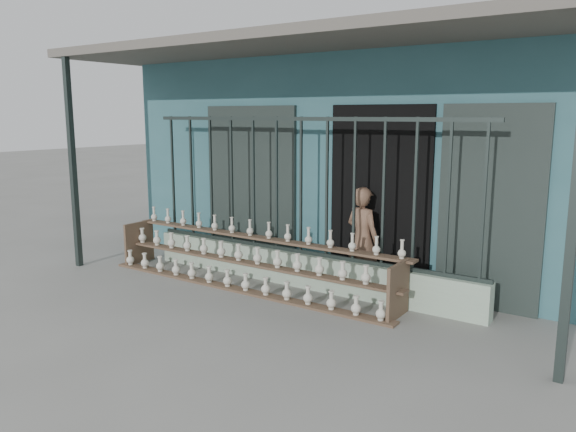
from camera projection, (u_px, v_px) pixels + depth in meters
The scene contains 6 objects.
ground at pixel (240, 313), 6.51m from camera, with size 60.00×60.00×0.00m, color slate.
workshop_building at pixel (394, 153), 9.66m from camera, with size 7.40×6.60×3.21m.
parapet_wall at pixel (301, 269), 7.53m from camera, with size 5.00×0.20×0.45m, color #A0BAA0.
security_fence at pixel (301, 186), 7.33m from camera, with size 5.00×0.04×1.80m.
shelf_rack at pixel (247, 260), 7.49m from camera, with size 4.50×0.68×0.85m.
elderly_woman at pixel (362, 239), 7.26m from camera, with size 0.50×0.33×1.37m, color brown.
Camera 1 is at (3.96, -4.81, 2.28)m, focal length 35.00 mm.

